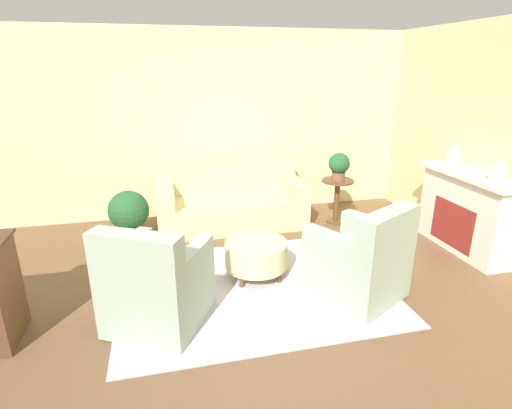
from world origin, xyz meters
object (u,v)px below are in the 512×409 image
Objects in this scene: vase_mantel_near at (453,158)px; potted_plant_floor at (129,212)px; vase_mantel_far at (497,173)px; armchair_right at (362,263)px; potted_plant_on_side_table at (339,165)px; armchair_left at (155,288)px; side_table at (337,194)px; ottoman_table at (256,254)px; couch at (231,205)px.

vase_mantel_near is 0.44× the size of potted_plant_floor.
vase_mantel_far is 0.35× the size of potted_plant_floor.
vase_mantel_far is at bearing -90.00° from vase_mantel_near.
potted_plant_on_side_table is at bearing 72.45° from armchair_right.
armchair_left is 1.62× the size of side_table.
potted_plant_on_side_table is at bearing 40.42° from ottoman_table.
potted_plant_on_side_table is at bearing -1.96° from potted_plant_floor.
potted_plant_floor reaches higher than side_table.
potted_plant_on_side_table is (-1.16, 0.91, -0.24)m from vase_mantel_near.
potted_plant_on_side_table is (0.00, 0.00, 0.45)m from side_table.
vase_mantel_near is at bearing -37.97° from side_table.
armchair_right is 2.10m from side_table.
couch is at bearing 7.63° from potted_plant_floor.
vase_mantel_near is at bearing 31.51° from armchair_right.
ottoman_table is at bearing 144.16° from armchair_right.
vase_mantel_far reaches higher than armchair_left.
couch is 3.44m from vase_mantel_far.
couch is 3.16× the size of potted_plant_floor.
armchair_right is 3.17m from potted_plant_floor.
armchair_right is 3.69× the size of vase_mantel_near.
vase_mantel_far is at bearing -22.66° from potted_plant_floor.
vase_mantel_far is (1.79, 0.37, 0.73)m from armchair_right.
side_table is at bearing 72.45° from armchair_right.
armchair_left is 1.29m from ottoman_table.
couch is 1.46m from potted_plant_floor.
couch is 2.55m from armchair_left.
ottoman_table is (-0.00, -1.63, -0.04)m from couch.
vase_mantel_near is at bearing -23.80° from couch.
potted_plant_floor is (-4.17, 1.01, -0.76)m from vase_mantel_near.
armchair_left is 4.04m from vase_mantel_near.
couch is 1.63m from ottoman_table.
potted_plant_floor is (-4.17, 1.74, -0.74)m from vase_mantel_far.
potted_plant_floor is (-2.37, 2.11, -0.01)m from armchair_right.
vase_mantel_near reaches higher than armchair_right.
potted_plant_floor is at bearing 138.37° from armchair_right.
vase_mantel_near is at bearing 90.00° from vase_mantel_far.
vase_mantel_far is at bearing -6.36° from ottoman_table.
vase_mantel_near is (3.81, 1.10, 0.75)m from armchair_left.
potted_plant_on_side_table is (2.65, 2.00, 0.51)m from armchair_left.
side_table is at bearing 40.42° from ottoman_table.
armchair_right is 1.97m from vase_mantel_far.
couch is at bearing 169.28° from potted_plant_on_side_table.
couch is 1.70m from potted_plant_on_side_table.
potted_plant_floor is at bearing 99.47° from armchair_left.
vase_mantel_near is (1.16, -0.91, 0.69)m from side_table.
side_table is (1.56, -0.30, 0.14)m from couch.
armchair_right is 1.62× the size of side_table.
side_table is 1.63m from vase_mantel_near.
vase_mantel_near reaches higher than armchair_left.
potted_plant_floor is (-3.01, 0.10, -0.07)m from side_table.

